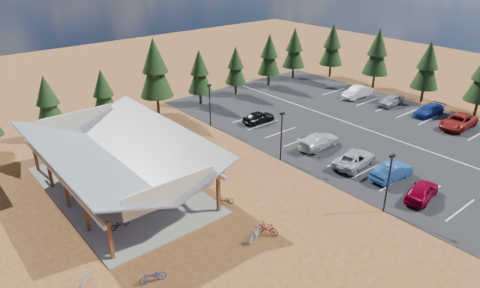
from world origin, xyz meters
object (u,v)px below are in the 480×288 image
bike_5 (157,184)px  car_9 (357,92)px  bike_3 (77,174)px  bike_15 (223,168)px  bike_13 (255,233)px  car_3 (319,141)px  bike_0 (120,224)px  car_8 (391,100)px  bike_14 (182,160)px  lamp_post_0 (388,180)px  bike_6 (129,165)px  lamp_post_1 (281,133)px  car_2 (355,159)px  trash_bin_1 (183,171)px  car_6 (458,122)px  bike_9 (84,279)px  trash_bin_0 (202,176)px  bike_1 (120,202)px  bike_7 (123,152)px  lamp_post_2 (210,102)px  bike_11 (267,228)px  car_1 (392,171)px  car_4 (259,117)px  car_0 (422,191)px  bike_16 (225,201)px  bike_pavilion (116,151)px  bike_2 (79,193)px  bike_4 (165,204)px

bike_5 → car_9: size_ratio=0.36×
bike_3 → bike_15: bike_3 is taller
bike_13 → car_3: 17.59m
bike_0 → car_8: 40.90m
bike_13 → car_9: 36.25m
bike_0 → bike_14: size_ratio=0.92×
lamp_post_0 → car_3: (5.30, 11.52, -2.17)m
bike_6 → bike_14: bearing=-95.7°
lamp_post_1 → bike_6: size_ratio=2.83×
lamp_post_0 → car_2: (4.70, 6.44, -2.19)m
bike_0 → bike_14: (9.63, 6.22, -0.07)m
trash_bin_1 → car_6: bearing=-19.4°
bike_5 → bike_9: bearing=115.2°
trash_bin_0 → car_2: bearing=-28.8°
bike_1 → bike_7: size_ratio=0.95×
lamp_post_2 → bike_11: lamp_post_2 is taller
bike_6 → car_1: size_ratio=0.39×
bike_5 → car_4: 18.83m
lamp_post_1 → car_9: 23.55m
lamp_post_0 → trash_bin_1: lamp_post_0 is taller
bike_5 → car_0: 22.95m
car_4 → car_3: bearing=-176.6°
lamp_post_0 → car_3: bearing=65.3°
trash_bin_0 → bike_14: trash_bin_0 is taller
lamp_post_2 → car_0: bearing=-80.7°
bike_0 → bike_16: bike_0 is taller
bike_pavilion → bike_3: bearing=118.5°
bike_6 → car_3: 19.85m
car_1 → car_3: 8.88m
trash_bin_0 → car_3: 13.93m
lamp_post_0 → car_2: 8.27m
bike_pavilion → bike_16: bearing=-55.2°
lamp_post_2 → trash_bin_1: lamp_post_2 is taller
bike_16 → bike_5: bearing=-137.4°
car_1 → car_9: 23.75m
bike_11 → car_8: car_8 is taller
trash_bin_0 → bike_11: size_ratio=0.49×
lamp_post_2 → trash_bin_1: size_ratio=5.71×
lamp_post_1 → car_0: bearing=-72.5°
trash_bin_1 → car_3: bearing=-15.8°
bike_2 → car_2: bearing=-131.6°
bike_3 → bike_9: 14.58m
bike_0 → bike_9: size_ratio=0.94×
car_2 → car_6: size_ratio=0.95×
bike_16 → car_6: (31.67, -4.42, 0.42)m
trash_bin_0 → bike_4: size_ratio=0.60×
car_9 → car_8: bearing=9.8°
lamp_post_2 → bike_1: 19.18m
trash_bin_1 → bike_4: 5.86m
bike_13 → car_1: size_ratio=0.40×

